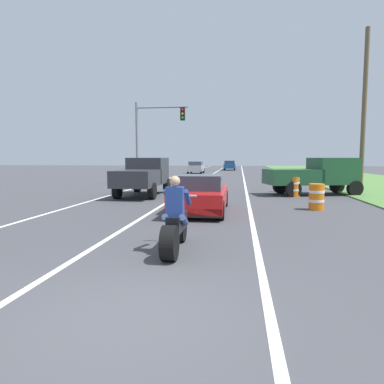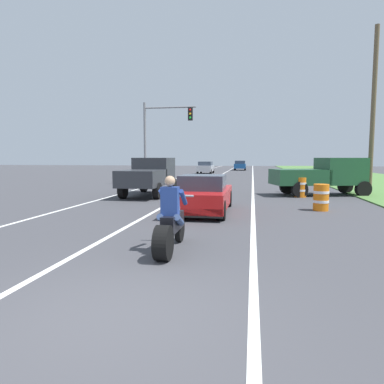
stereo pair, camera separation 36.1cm
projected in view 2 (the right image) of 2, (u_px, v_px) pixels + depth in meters
ground_plane at (108, 318)px, 4.35m from camera, size 160.00×160.00×0.00m
lane_stripe_left_solid at (151, 185)px, 24.88m from camera, size 0.14×120.00×0.01m
lane_stripe_right_solid at (253, 187)px, 23.65m from camera, size 0.14×120.00×0.01m
lane_stripe_centre_dashed at (201, 186)px, 24.26m from camera, size 0.14×120.00×0.01m
motorcycle_with_rider at (170, 225)px, 7.30m from camera, size 0.70×2.21×1.62m
sports_car_red at (203, 195)px, 12.68m from camera, size 1.84×4.30×1.37m
pickup_truck_left_lane_dark_grey at (149, 174)px, 18.33m from camera, size 2.02×4.80×1.98m
pickup_truck_right_shoulder_dark_green at (323, 174)px, 18.33m from camera, size 5.14×3.14×1.98m
traffic_light_mast_near at (160, 131)px, 25.43m from camera, size 3.90×0.34×6.00m
utility_pole_roadside at (373, 111)px, 18.38m from camera, size 0.24×0.24×8.84m
construction_barrel_nearest at (321, 197)px, 13.08m from camera, size 0.58×0.58×1.00m
construction_barrel_mid at (301, 187)px, 17.51m from camera, size 0.58×0.58×1.00m
distant_car_far_ahead at (206, 167)px, 43.09m from camera, size 1.80×4.00×1.50m
distant_car_further_ahead at (240, 165)px, 54.71m from camera, size 1.80×4.00×1.50m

